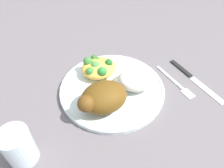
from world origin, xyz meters
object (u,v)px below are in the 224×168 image
object	(u,v)px
roasted_chicken	(102,98)
mac_cheese_with_broccoli	(98,67)
rice_pile	(137,78)
plate	(112,89)
fork	(176,83)
water_glass	(19,147)
knife	(192,77)

from	to	relation	value
roasted_chicken	mac_cheese_with_broccoli	size ratio (longest dim) A/B	1.28
roasted_chicken	rice_pile	size ratio (longest dim) A/B	1.19
plate	mac_cheese_with_broccoli	xyz separation A→B (m)	(0.01, -0.06, 0.03)
fork	water_glass	world-z (taller)	water_glass
knife	water_glass	world-z (taller)	water_glass
rice_pile	water_glass	world-z (taller)	water_glass
plate	fork	distance (m)	0.18
plate	water_glass	world-z (taller)	water_glass
roasted_chicken	water_glass	distance (m)	0.20
mac_cheese_with_broccoli	fork	bearing A→B (deg)	149.37
rice_pile	fork	distance (m)	0.12
rice_pile	fork	world-z (taller)	rice_pile
plate	knife	distance (m)	0.23
plate	water_glass	size ratio (longest dim) A/B	3.23
plate	knife	bearing A→B (deg)	169.37
plate	mac_cheese_with_broccoli	world-z (taller)	mac_cheese_with_broccoli
mac_cheese_with_broccoli	fork	xyz separation A→B (m)	(-0.18, 0.11, -0.03)
roasted_chicken	rice_pile	distance (m)	0.11
mac_cheese_with_broccoli	fork	size ratio (longest dim) A/B	0.65
plate	rice_pile	distance (m)	0.07
rice_pile	knife	bearing A→B (deg)	171.25
knife	water_glass	size ratio (longest dim) A/B	2.26
plate	roasted_chicken	bearing A→B (deg)	48.54
mac_cheese_with_broccoli	water_glass	xyz separation A→B (m)	(0.22, 0.16, 0.01)
rice_pile	water_glass	xyz separation A→B (m)	(0.30, 0.08, 0.01)
plate	fork	world-z (taller)	plate
water_glass	mac_cheese_with_broccoli	bearing A→B (deg)	-143.42
roasted_chicken	knife	distance (m)	0.27
plate	roasted_chicken	size ratio (longest dim) A/B	2.29
roasted_chicken	knife	xyz separation A→B (m)	(-0.27, -0.01, -0.04)
plate	rice_pile	size ratio (longest dim) A/B	2.73
roasted_chicken	knife	bearing A→B (deg)	-177.96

